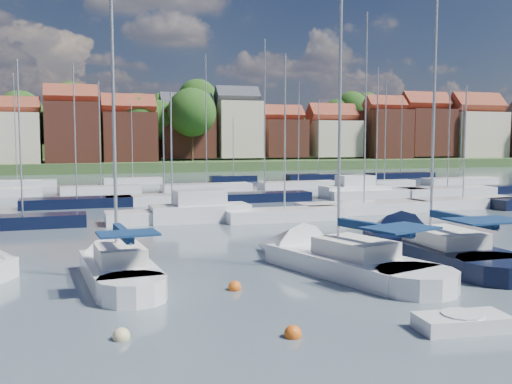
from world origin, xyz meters
name	(u,v)px	position (x,y,z in m)	size (l,w,h in m)	color
ground	(208,194)	(0.00, 40.00, 0.00)	(260.00, 260.00, 0.00)	#495964
sailboat_left	(115,268)	(-12.38, 4.80, 0.36)	(3.24, 9.78, 13.17)	silver
sailboat_centre	(323,259)	(-3.19, 3.82, 0.35)	(6.51, 12.50, 16.40)	silver
sailboat_navy	(415,246)	(2.76, 5.35, 0.35)	(3.59, 13.35, 18.38)	black
tender	(462,323)	(-2.89, -5.56, 0.23)	(2.93, 1.61, 0.60)	silver
buoy_b	(293,337)	(-8.03, -4.54, 0.00)	(0.52, 0.52, 0.52)	#D85914
buoy_c	(375,291)	(-3.14, -0.78, 0.00)	(0.51, 0.51, 0.51)	beige
buoy_e	(392,246)	(2.57, 7.31, 0.00)	(0.50, 0.50, 0.50)	#D85914
buoy_g	(121,340)	(-12.82, -3.17, 0.00)	(0.51, 0.51, 0.51)	beige
buoy_h	(235,290)	(-8.18, 1.11, 0.00)	(0.52, 0.52, 0.52)	#D85914
marina_field	(237,194)	(1.91, 35.15, 0.43)	(79.62, 41.41, 15.93)	silver
far_shore_town	(134,145)	(2.23, 132.67, 4.61)	(212.46, 90.00, 22.27)	#3B592C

